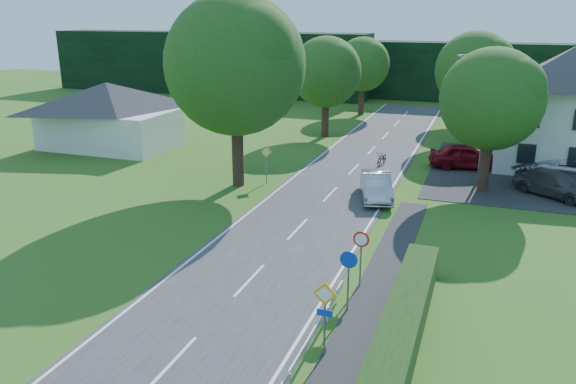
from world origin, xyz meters
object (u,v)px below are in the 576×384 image
at_px(streetlight, 483,112).
at_px(parked_car_silver_b, 572,168).
at_px(parked_car_silver_a, 527,149).
at_px(parked_car_red, 466,156).
at_px(moving_car, 376,186).
at_px(parked_car_grey, 555,184).
at_px(parasol, 551,163).
at_px(motorcycle, 382,158).

xyz_separation_m(streetlight, parked_car_silver_b, (5.79, 2.58, -3.70)).
height_order(parked_car_silver_a, parked_car_silver_b, parked_car_silver_a).
xyz_separation_m(parked_car_red, parked_car_silver_b, (6.64, -0.42, -0.12)).
bearing_deg(parked_car_silver_a, parked_car_silver_b, -133.43).
height_order(streetlight, moving_car, streetlight).
bearing_deg(parked_car_grey, parked_car_silver_a, 44.12).
relative_size(streetlight, parasol, 3.90).
bearing_deg(parked_car_silver_a, parked_car_red, 150.96).
height_order(parked_car_silver_b, parasol, parasol).
bearing_deg(parasol, moving_car, -139.38).
height_order(parked_car_red, parked_car_silver_b, parked_car_red).
distance_m(motorcycle, parasol, 11.06).
relative_size(streetlight, parked_car_grey, 1.62).
bearing_deg(streetlight, parked_car_grey, -21.68).
xyz_separation_m(moving_car, parked_car_silver_a, (8.60, 12.85, 0.04)).
relative_size(motorcycle, parked_car_silver_b, 0.37).
bearing_deg(motorcycle, parasol, 10.58).
xyz_separation_m(streetlight, parked_car_red, (-0.84, 3.00, -3.58)).
height_order(streetlight, motorcycle, streetlight).
relative_size(parked_car_silver_a, parasol, 2.39).
bearing_deg(moving_car, parked_car_red, 46.88).
relative_size(streetlight, parked_car_silver_b, 1.55).
distance_m(moving_car, parked_car_grey, 10.64).
bearing_deg(parked_car_silver_b, moving_car, 130.62).
bearing_deg(parked_car_silver_a, motorcycle, 134.72).
distance_m(streetlight, parked_car_red, 4.75).
bearing_deg(streetlight, parked_car_silver_b, 24.00).
height_order(streetlight, parasol, streetlight).
distance_m(moving_car, motorcycle, 7.73).
distance_m(streetlight, motorcycle, 7.77).
xyz_separation_m(motorcycle, parked_car_silver_a, (9.69, 5.20, 0.31)).
bearing_deg(parked_car_grey, moving_car, 148.64).
bearing_deg(parked_car_red, parked_car_grey, -142.50).
relative_size(moving_car, motorcycle, 2.46).
distance_m(motorcycle, parked_car_red, 5.75).
distance_m(moving_car, parked_car_silver_a, 15.46).
bearing_deg(streetlight, parked_car_silver_a, 65.20).
xyz_separation_m(moving_car, parked_car_grey, (9.83, 4.07, -0.05)).
distance_m(parked_car_red, parasol, 5.42).
bearing_deg(parked_car_red, motorcycle, 91.55).
distance_m(motorcycle, parked_car_silver_a, 11.00).
relative_size(parked_car_silver_a, parked_car_grey, 0.99).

